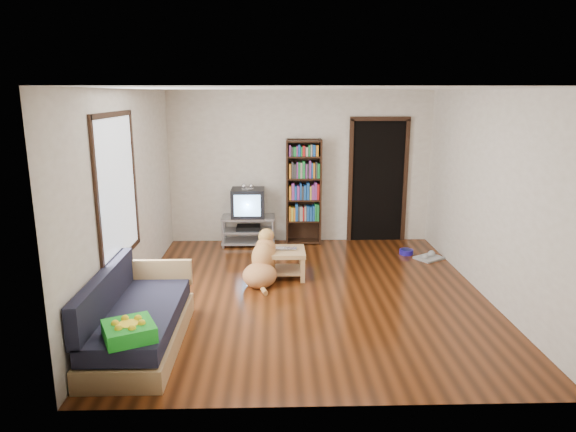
{
  "coord_description": "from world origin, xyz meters",
  "views": [
    {
      "loc": [
        -0.45,
        -6.28,
        2.55
      ],
      "look_at": [
        -0.26,
        0.59,
        0.9
      ],
      "focal_mm": 32.0,
      "sensor_mm": 36.0,
      "label": 1
    }
  ],
  "objects_px": {
    "green_cushion": "(129,331)",
    "grey_rag": "(429,258)",
    "dog": "(263,263)",
    "bookshelf": "(304,186)",
    "dog_bowl": "(406,252)",
    "coffee_table": "(285,258)",
    "tv_stand": "(248,229)",
    "sofa": "(137,322)",
    "laptop": "(285,250)",
    "crt_tv": "(248,202)"
  },
  "relations": [
    {
      "from": "coffee_table",
      "to": "dog",
      "type": "xyz_separation_m",
      "value": [
        -0.32,
        -0.21,
        -0.01
      ]
    },
    {
      "from": "dog",
      "to": "bookshelf",
      "type": "bearing_deg",
      "value": 70.78
    },
    {
      "from": "green_cushion",
      "to": "sofa",
      "type": "height_order",
      "value": "sofa"
    },
    {
      "from": "grey_rag",
      "to": "bookshelf",
      "type": "height_order",
      "value": "bookshelf"
    },
    {
      "from": "dog_bowl",
      "to": "grey_rag",
      "type": "bearing_deg",
      "value": -39.81
    },
    {
      "from": "sofa",
      "to": "grey_rag",
      "type": "bearing_deg",
      "value": 35.53
    },
    {
      "from": "grey_rag",
      "to": "crt_tv",
      "type": "distance_m",
      "value": 3.11
    },
    {
      "from": "grey_rag",
      "to": "crt_tv",
      "type": "xyz_separation_m",
      "value": [
        -2.89,
        0.89,
        0.73
      ]
    },
    {
      "from": "dog",
      "to": "green_cushion",
      "type": "bearing_deg",
      "value": -114.5
    },
    {
      "from": "grey_rag",
      "to": "dog_bowl",
      "type": "bearing_deg",
      "value": 140.19
    },
    {
      "from": "grey_rag",
      "to": "tv_stand",
      "type": "distance_m",
      "value": 3.03
    },
    {
      "from": "dog_bowl",
      "to": "coffee_table",
      "type": "height_order",
      "value": "coffee_table"
    },
    {
      "from": "coffee_table",
      "to": "crt_tv",
      "type": "bearing_deg",
      "value": 110.08
    },
    {
      "from": "crt_tv",
      "to": "dog",
      "type": "height_order",
      "value": "crt_tv"
    },
    {
      "from": "crt_tv",
      "to": "sofa",
      "type": "height_order",
      "value": "crt_tv"
    },
    {
      "from": "laptop",
      "to": "coffee_table",
      "type": "xyz_separation_m",
      "value": [
        0.0,
        0.03,
        -0.13
      ]
    },
    {
      "from": "dog_bowl",
      "to": "grey_rag",
      "type": "distance_m",
      "value": 0.39
    },
    {
      "from": "bookshelf",
      "to": "coffee_table",
      "type": "height_order",
      "value": "bookshelf"
    },
    {
      "from": "green_cushion",
      "to": "bookshelf",
      "type": "xyz_separation_m",
      "value": [
        1.8,
        4.4,
        0.51
      ]
    },
    {
      "from": "tv_stand",
      "to": "coffee_table",
      "type": "relative_size",
      "value": 1.64
    },
    {
      "from": "green_cushion",
      "to": "dog_bowl",
      "type": "bearing_deg",
      "value": 21.32
    },
    {
      "from": "laptop",
      "to": "dog",
      "type": "relative_size",
      "value": 0.35
    },
    {
      "from": "green_cushion",
      "to": "grey_rag",
      "type": "xyz_separation_m",
      "value": [
        3.74,
        3.43,
        -0.48
      ]
    },
    {
      "from": "dog_bowl",
      "to": "crt_tv",
      "type": "distance_m",
      "value": 2.76
    },
    {
      "from": "dog",
      "to": "grey_rag",
      "type": "bearing_deg",
      "value": 20.08
    },
    {
      "from": "laptop",
      "to": "crt_tv",
      "type": "bearing_deg",
      "value": 113.51
    },
    {
      "from": "laptop",
      "to": "dog",
      "type": "xyz_separation_m",
      "value": [
        -0.32,
        -0.18,
        -0.14
      ]
    },
    {
      "from": "coffee_table",
      "to": "tv_stand",
      "type": "bearing_deg",
      "value": 110.33
    },
    {
      "from": "laptop",
      "to": "dog",
      "type": "height_order",
      "value": "dog"
    },
    {
      "from": "coffee_table",
      "to": "dog",
      "type": "relative_size",
      "value": 0.6
    },
    {
      "from": "crt_tv",
      "to": "green_cushion",
      "type": "bearing_deg",
      "value": -101.11
    },
    {
      "from": "bookshelf",
      "to": "dog",
      "type": "distance_m",
      "value": 2.16
    },
    {
      "from": "laptop",
      "to": "sofa",
      "type": "distance_m",
      "value": 2.54
    },
    {
      "from": "dog_bowl",
      "to": "tv_stand",
      "type": "bearing_deg",
      "value": 166.47
    },
    {
      "from": "green_cushion",
      "to": "dog",
      "type": "bearing_deg",
      "value": 39.84
    },
    {
      "from": "grey_rag",
      "to": "tv_stand",
      "type": "xyz_separation_m",
      "value": [
        -2.89,
        0.87,
        0.25
      ]
    },
    {
      "from": "tv_stand",
      "to": "sofa",
      "type": "height_order",
      "value": "sofa"
    },
    {
      "from": "dog_bowl",
      "to": "dog",
      "type": "xyz_separation_m",
      "value": [
        -2.31,
        -1.2,
        0.23
      ]
    },
    {
      "from": "crt_tv",
      "to": "coffee_table",
      "type": "relative_size",
      "value": 1.05
    },
    {
      "from": "tv_stand",
      "to": "dog",
      "type": "relative_size",
      "value": 0.99
    },
    {
      "from": "laptop",
      "to": "coffee_table",
      "type": "height_order",
      "value": "laptop"
    },
    {
      "from": "grey_rag",
      "to": "sofa",
      "type": "height_order",
      "value": "sofa"
    },
    {
      "from": "tv_stand",
      "to": "bookshelf",
      "type": "xyz_separation_m",
      "value": [
        0.95,
        0.09,
        0.73
      ]
    },
    {
      "from": "green_cushion",
      "to": "dog",
      "type": "xyz_separation_m",
      "value": [
        1.13,
        2.48,
        -0.22
      ]
    },
    {
      "from": "dog_bowl",
      "to": "coffee_table",
      "type": "distance_m",
      "value": 2.24
    },
    {
      "from": "laptop",
      "to": "bookshelf",
      "type": "bearing_deg",
      "value": 82.39
    },
    {
      "from": "laptop",
      "to": "coffee_table",
      "type": "relative_size",
      "value": 0.58
    },
    {
      "from": "grey_rag",
      "to": "tv_stand",
      "type": "relative_size",
      "value": 0.44
    },
    {
      "from": "dog_bowl",
      "to": "dog",
      "type": "distance_m",
      "value": 2.61
    },
    {
      "from": "laptop",
      "to": "bookshelf",
      "type": "relative_size",
      "value": 0.18
    }
  ]
}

